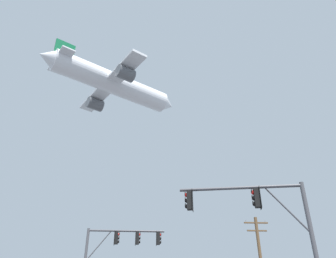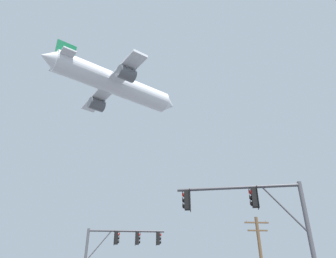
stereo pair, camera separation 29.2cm
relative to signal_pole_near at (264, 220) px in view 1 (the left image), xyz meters
The scene contains 3 objects.
signal_pole_near is the anchor object (origin of this frame).
signal_pole_far 13.43m from the signal_pole_near, 124.11° to the left, with size 5.87×0.50×6.78m.
airplane 43.54m from the signal_pole_near, 111.29° to the left, with size 22.39×17.29×6.74m.
Camera 1 is at (-1.23, -5.95, 1.50)m, focal length 34.98 mm.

